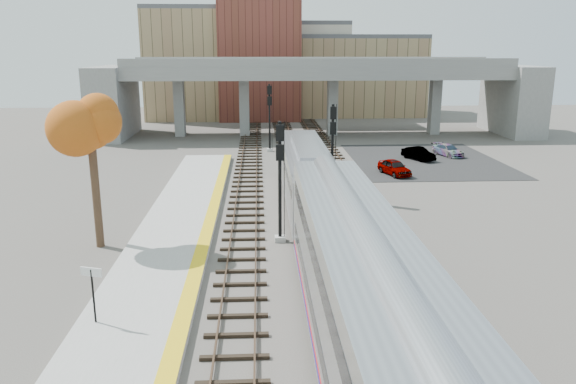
{
  "coord_description": "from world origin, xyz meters",
  "views": [
    {
      "loc": [
        -2.23,
        -25.21,
        10.79
      ],
      "look_at": [
        -0.56,
        6.7,
        2.5
      ],
      "focal_mm": 35.0,
      "sensor_mm": 36.0,
      "label": 1
    }
  ],
  "objects_px": {
    "locomotive": "(306,174)",
    "tree": "(90,125)",
    "signal_mast_near": "(280,184)",
    "signal_mast_mid": "(332,153)",
    "car_a": "(394,167)",
    "car_c": "(448,150)",
    "signal_mast_far": "(270,119)",
    "car_b": "(418,154)",
    "coach": "(370,325)"
  },
  "relations": [
    {
      "from": "signal_mast_mid",
      "to": "car_c",
      "type": "distance_m",
      "value": 21.34
    },
    {
      "from": "signal_mast_near",
      "to": "coach",
      "type": "bearing_deg",
      "value": -82.2
    },
    {
      "from": "tree",
      "to": "car_b",
      "type": "relative_size",
      "value": 2.45
    },
    {
      "from": "locomotive",
      "to": "signal_mast_mid",
      "type": "height_order",
      "value": "signal_mast_mid"
    },
    {
      "from": "tree",
      "to": "car_a",
      "type": "xyz_separation_m",
      "value": [
        20.57,
        16.86,
        -6.1
      ]
    },
    {
      "from": "signal_mast_near",
      "to": "car_b",
      "type": "distance_m",
      "value": 27.3
    },
    {
      "from": "coach",
      "to": "tree",
      "type": "relative_size",
      "value": 2.73
    },
    {
      "from": "locomotive",
      "to": "coach",
      "type": "bearing_deg",
      "value": -90.0
    },
    {
      "from": "car_b",
      "to": "tree",
      "type": "bearing_deg",
      "value": -162.37
    },
    {
      "from": "locomotive",
      "to": "tree",
      "type": "relative_size",
      "value": 2.08
    },
    {
      "from": "signal_mast_near",
      "to": "car_c",
      "type": "distance_m",
      "value": 30.93
    },
    {
      "from": "coach",
      "to": "car_b",
      "type": "xyz_separation_m",
      "value": [
        12.34,
        38.33,
        -2.14
      ]
    },
    {
      "from": "car_a",
      "to": "car_b",
      "type": "distance_m",
      "value": 7.5
    },
    {
      "from": "locomotive",
      "to": "coach",
      "type": "relative_size",
      "value": 0.76
    },
    {
      "from": "signal_mast_mid",
      "to": "car_c",
      "type": "xyz_separation_m",
      "value": [
        13.95,
        15.9,
        -2.77
      ]
    },
    {
      "from": "signal_mast_near",
      "to": "signal_mast_mid",
      "type": "relative_size",
      "value": 1.0
    },
    {
      "from": "signal_mast_mid",
      "to": "car_c",
      "type": "bearing_deg",
      "value": 48.73
    },
    {
      "from": "locomotive",
      "to": "car_c",
      "type": "bearing_deg",
      "value": 47.93
    },
    {
      "from": "coach",
      "to": "car_c",
      "type": "bearing_deg",
      "value": 68.39
    },
    {
      "from": "car_a",
      "to": "car_c",
      "type": "bearing_deg",
      "value": 31.26
    },
    {
      "from": "signal_mast_mid",
      "to": "car_c",
      "type": "relative_size",
      "value": 1.75
    },
    {
      "from": "locomotive",
      "to": "signal_mast_near",
      "type": "distance_m",
      "value": 7.66
    },
    {
      "from": "coach",
      "to": "tree",
      "type": "distance_m",
      "value": 19.75
    },
    {
      "from": "locomotive",
      "to": "coach",
      "type": "distance_m",
      "value": 22.61
    },
    {
      "from": "car_a",
      "to": "car_c",
      "type": "relative_size",
      "value": 0.98
    },
    {
      "from": "locomotive",
      "to": "car_a",
      "type": "bearing_deg",
      "value": 47.86
    },
    {
      "from": "signal_mast_far",
      "to": "tree",
      "type": "bearing_deg",
      "value": -109.24
    },
    {
      "from": "signal_mast_far",
      "to": "car_a",
      "type": "height_order",
      "value": "signal_mast_far"
    },
    {
      "from": "signal_mast_mid",
      "to": "car_a",
      "type": "height_order",
      "value": "signal_mast_mid"
    },
    {
      "from": "signal_mast_far",
      "to": "car_c",
      "type": "relative_size",
      "value": 1.79
    },
    {
      "from": "car_b",
      "to": "car_c",
      "type": "bearing_deg",
      "value": 2.42
    },
    {
      "from": "signal_mast_far",
      "to": "car_c",
      "type": "distance_m",
      "value": 18.62
    },
    {
      "from": "locomotive",
      "to": "tree",
      "type": "distance_m",
      "value": 14.98
    },
    {
      "from": "signal_mast_far",
      "to": "tree",
      "type": "distance_m",
      "value": 30.63
    },
    {
      "from": "car_c",
      "to": "signal_mast_near",
      "type": "bearing_deg",
      "value": -145.38
    },
    {
      "from": "signal_mast_far",
      "to": "car_c",
      "type": "height_order",
      "value": "signal_mast_far"
    },
    {
      "from": "signal_mast_mid",
      "to": "locomotive",
      "type": "bearing_deg",
      "value": -138.41
    },
    {
      "from": "signal_mast_mid",
      "to": "car_c",
      "type": "height_order",
      "value": "signal_mast_mid"
    },
    {
      "from": "coach",
      "to": "signal_mast_far",
      "type": "height_order",
      "value": "signal_mast_far"
    },
    {
      "from": "car_c",
      "to": "tree",
      "type": "bearing_deg",
      "value": -157.58
    },
    {
      "from": "car_a",
      "to": "car_c",
      "type": "height_order",
      "value": "car_a"
    },
    {
      "from": "coach",
      "to": "car_b",
      "type": "relative_size",
      "value": 6.68
    },
    {
      "from": "signal_mast_mid",
      "to": "tree",
      "type": "bearing_deg",
      "value": -146.61
    },
    {
      "from": "coach",
      "to": "tree",
      "type": "bearing_deg",
      "value": 128.85
    },
    {
      "from": "locomotive",
      "to": "signal_mast_near",
      "type": "relative_size",
      "value": 2.77
    },
    {
      "from": "signal_mast_mid",
      "to": "car_b",
      "type": "distance_m",
      "value": 17.57
    },
    {
      "from": "tree",
      "to": "car_c",
      "type": "bearing_deg",
      "value": 41.92
    },
    {
      "from": "signal_mast_near",
      "to": "tree",
      "type": "distance_m",
      "value": 10.61
    },
    {
      "from": "tree",
      "to": "car_a",
      "type": "distance_m",
      "value": 27.29
    },
    {
      "from": "tree",
      "to": "coach",
      "type": "bearing_deg",
      "value": -51.15
    }
  ]
}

